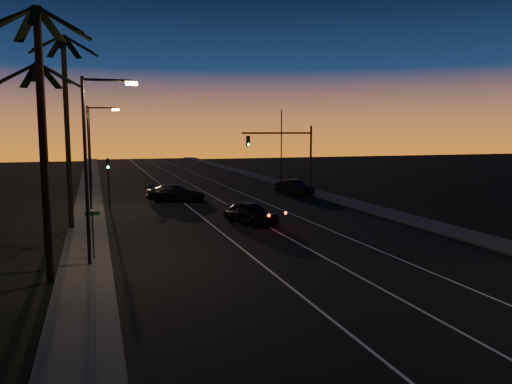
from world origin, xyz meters
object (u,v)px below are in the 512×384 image
object	(u,v)px
signal_mast	(288,149)
right_car	(294,187)
cross_car	(176,193)
lead_car	(251,213)

from	to	relation	value
signal_mast	right_car	distance (m)	4.99
cross_car	lead_car	bearing A→B (deg)	-75.94
lead_car	right_car	size ratio (longest dim) A/B	1.10
signal_mast	right_car	world-z (taller)	signal_mast
signal_mast	lead_car	world-z (taller)	signal_mast
right_car	signal_mast	bearing A→B (deg)	-123.52
lead_car	signal_mast	bearing A→B (deg)	57.40
right_car	cross_car	xyz separation A→B (m)	(-12.25, -1.30, 0.03)
right_car	cross_car	size ratio (longest dim) A/B	0.83
signal_mast	lead_car	distance (m)	14.35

